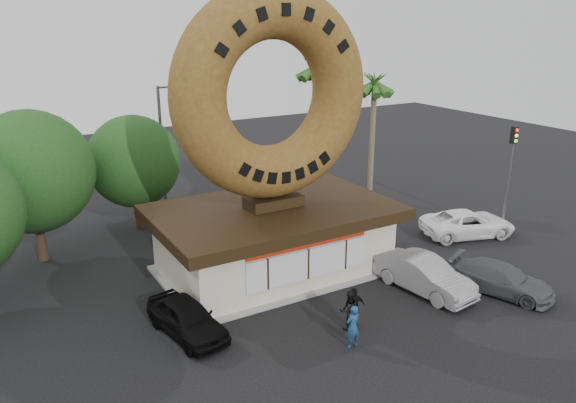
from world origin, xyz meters
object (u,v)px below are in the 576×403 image
Objects in this scene: person_center at (349,310)px; car_black at (187,318)px; donut_shop at (274,237)px; giant_donut at (272,94)px; car_silver at (424,275)px; person_right at (354,307)px; car_white at (468,223)px; person_left at (353,327)px; street_lamp at (164,146)px; traffic_signal at (510,166)px; car_grey at (501,279)px.

person_center is 6.31m from car_black.
car_black is (-5.71, -3.35, -1.05)m from donut_shop.
giant_donut is 10.52m from car_silver.
person_right is (0.35, 0.13, -0.01)m from person_center.
person_right is 12.25m from car_white.
giant_donut reaches higher than person_left.
car_black is at bearing -106.10° from street_lamp.
traffic_signal reaches higher than car_silver.
car_grey is (7.61, -7.12, -1.10)m from donut_shop.
person_left is 6.37m from car_black.
giant_donut is at bearing 90.00° from donut_shop.
car_silver is (4.76, -5.30, -7.74)m from giant_donut.
street_lamp reaches higher than donut_shop.
giant_donut reaches higher than car_white.
person_right is at bearing -163.45° from traffic_signal.
car_white is (4.01, 5.61, 0.06)m from car_grey.
car_grey is (13.32, -3.77, -0.05)m from car_black.
person_center is 7.75m from car_grey.
donut_shop is 6.76m from giant_donut.
car_white is (-2.38, 0.49, -3.14)m from traffic_signal.
car_grey is (7.70, -0.91, -0.17)m from person_center.
car_silver is at bearing -159.31° from person_center.
person_right is at bearing -82.52° from street_lamp.
street_lamp is at bearing 67.21° from car_white.
traffic_signal is 15.02m from person_center.
donut_shop is 1.84× the size of traffic_signal.
person_left is 1.04× the size of person_right.
car_white is (11.71, 4.70, -0.10)m from person_center.
person_left is 1.27m from person_center.
person_right is (0.26, -6.08, -0.94)m from donut_shop.
street_lamp is 16.64m from person_right.
traffic_signal is 3.53× the size of person_left.
street_lamp is 1.91× the size of car_black.
giant_donut is 1.18× the size of street_lamp.
person_right reaches higher than car_white.
person_right is (0.98, 1.23, -0.04)m from person_left.
person_left is 0.36× the size of car_silver.
person_center reaches higher than car_white.
car_white is (12.34, 5.80, -0.13)m from person_left.
person_center is at bearing 152.26° from car_grey.
person_left is 0.33× the size of car_white.
donut_shop is at bearing -90.00° from giant_donut.
street_lamp is 14.41m from car_black.
donut_shop reaches higher than car_silver.
giant_donut is 5.50× the size of person_left.
person_left is at bearing -86.26° from street_lamp.
person_left is at bearing 160.31° from car_grey.
car_white is at bearing -158.31° from person_left.
person_center is at bearing 129.64° from car_white.
giant_donut is at bearing 115.84° from car_grey.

